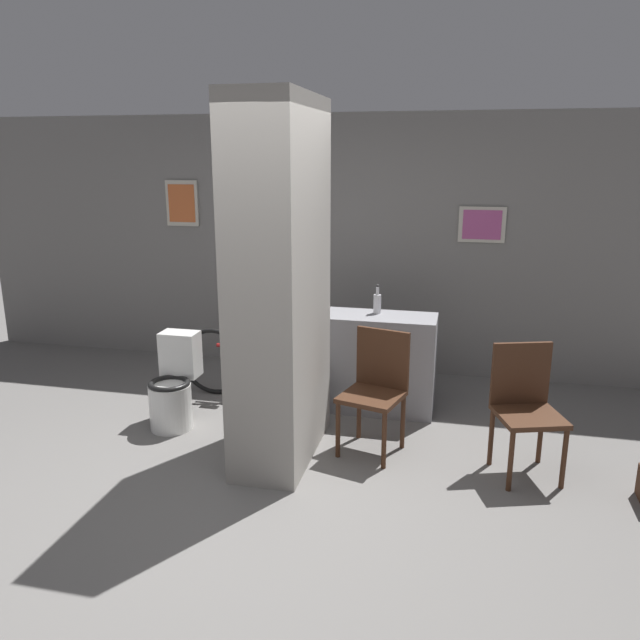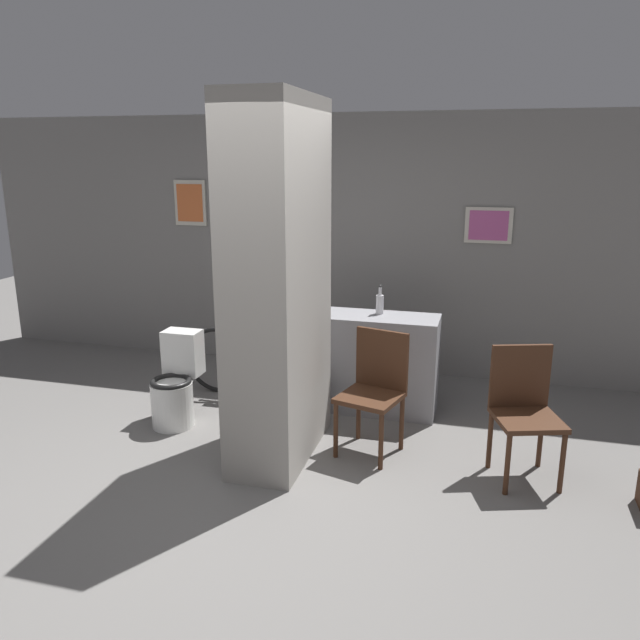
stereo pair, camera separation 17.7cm
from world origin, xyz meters
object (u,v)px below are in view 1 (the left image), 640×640
at_px(bottle_tall, 377,303).
at_px(chair_near_pillar, 376,386).
at_px(bicycle, 267,364).
at_px(toilet, 174,388).
at_px(chair_by_doorway, 525,404).

bearing_deg(bottle_tall, chair_near_pillar, -82.01).
height_order(bicycle, bottle_tall, bottle_tall).
relative_size(bicycle, bottle_tall, 6.60).
distance_m(toilet, chair_near_pillar, 1.71).
xyz_separation_m(bicycle, bottle_tall, (0.99, 0.07, 0.62)).
distance_m(chair_near_pillar, chair_by_doorway, 1.08).
bearing_deg(chair_by_doorway, bicycle, 139.54).
xyz_separation_m(toilet, chair_near_pillar, (1.70, -0.06, 0.19)).
bearing_deg(toilet, chair_near_pillar, -1.94).
relative_size(toilet, chair_near_pillar, 0.82).
bearing_deg(bicycle, bottle_tall, 3.77).
relative_size(chair_by_doorway, bicycle, 0.55).
xyz_separation_m(toilet, bicycle, (0.58, 0.73, 0.01)).
bearing_deg(chair_near_pillar, chair_by_doorway, 9.27).
xyz_separation_m(chair_near_pillar, chair_by_doorway, (1.07, -0.11, 0.00)).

